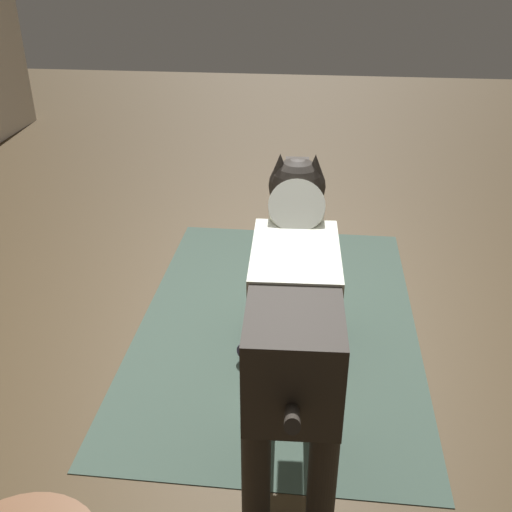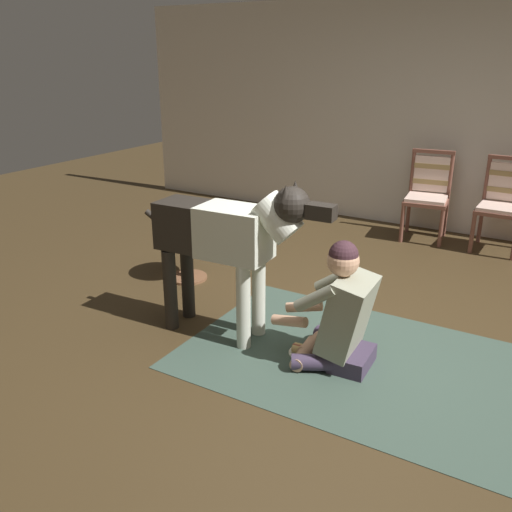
% 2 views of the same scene
% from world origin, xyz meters
% --- Properties ---
extents(ground_plane, '(14.72, 14.72, 0.00)m').
position_xyz_m(ground_plane, '(0.00, 0.00, 0.00)').
color(ground_plane, '#3E2F1A').
extents(back_wall, '(8.51, 0.10, 2.60)m').
position_xyz_m(back_wall, '(0.00, 3.19, 1.30)').
color(back_wall, silver).
rests_on(back_wall, ground).
extents(area_rug, '(2.44, 1.60, 0.01)m').
position_xyz_m(area_rug, '(0.21, -0.18, 0.00)').
color(area_rug, '#3A4D42').
rests_on(area_rug, ground).
extents(dining_chair_left_of_pair, '(0.51, 0.51, 0.98)m').
position_xyz_m(dining_chair_left_of_pair, '(-0.15, 2.79, 0.54)').
color(dining_chair_left_of_pair, brown).
rests_on(dining_chair_left_of_pair, ground).
extents(dining_chair_right_of_pair, '(0.47, 0.48, 0.98)m').
position_xyz_m(dining_chair_right_of_pair, '(0.64, 2.79, 0.54)').
color(dining_chair_right_of_pair, brown).
rests_on(dining_chair_right_of_pair, ground).
extents(person_sitting_on_floor, '(0.69, 0.58, 0.88)m').
position_xyz_m(person_sitting_on_floor, '(0.07, -0.26, 0.36)').
color(person_sitting_on_floor, '#40334B').
rests_on(person_sitting_on_floor, ground).
extents(large_dog, '(1.51, 0.36, 1.22)m').
position_xyz_m(large_dog, '(-0.80, -0.30, 0.78)').
color(large_dog, silver).
rests_on(large_dog, ground).
extents(hot_dog_on_plate, '(0.23, 0.23, 0.06)m').
position_xyz_m(hot_dog_on_plate, '(-0.18, -0.27, 0.03)').
color(hot_dog_on_plate, white).
rests_on(hot_dog_on_plate, ground).
extents(round_side_table, '(0.48, 0.48, 0.49)m').
position_xyz_m(round_side_table, '(-1.73, 0.41, 0.30)').
color(round_side_table, brown).
rests_on(round_side_table, ground).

